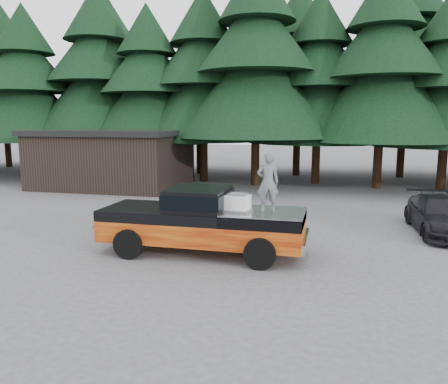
% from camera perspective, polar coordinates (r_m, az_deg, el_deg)
% --- Properties ---
extents(ground, '(120.00, 120.00, 0.00)m').
position_cam_1_polar(ground, '(12.36, -3.10, -8.68)').
color(ground, '#49494B').
rests_on(ground, ground).
extents(pickup_truck, '(6.00, 2.04, 1.33)m').
position_cam_1_polar(pickup_truck, '(12.69, -2.83, -5.08)').
color(pickup_truck, orange).
rests_on(pickup_truck, ground).
extents(truck_cab, '(1.66, 1.90, 0.59)m').
position_cam_1_polar(truck_cab, '(12.52, -3.31, -0.79)').
color(truck_cab, black).
rests_on(truck_cab, pickup_truck).
extents(air_compressor, '(0.70, 0.61, 0.43)m').
position_cam_1_polar(air_compressor, '(12.06, 1.82, -1.54)').
color(air_compressor, white).
rests_on(air_compressor, pickup_truck).
extents(man_on_bed, '(0.68, 0.53, 1.65)m').
position_cam_1_polar(man_on_bed, '(11.94, 5.75, 1.27)').
color(man_on_bed, '#575D5F').
rests_on(man_on_bed, pickup_truck).
extents(parked_car, '(1.96, 4.42, 1.26)m').
position_cam_1_polar(parked_car, '(16.67, 26.45, -2.71)').
color(parked_car, black).
rests_on(parked_car, ground).
extents(utility_building, '(8.40, 6.40, 3.30)m').
position_cam_1_polar(utility_building, '(26.46, -14.26, 4.32)').
color(utility_building, black).
rests_on(utility_building, ground).
extents(treeline, '(60.15, 16.05, 17.50)m').
position_cam_1_polar(treeline, '(28.87, 8.12, 16.95)').
color(treeline, black).
rests_on(treeline, ground).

